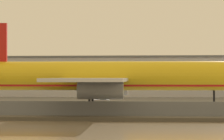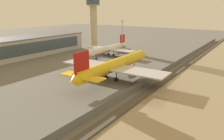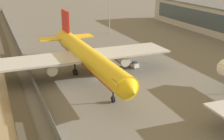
% 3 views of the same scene
% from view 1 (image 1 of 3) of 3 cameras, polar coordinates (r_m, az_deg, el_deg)
% --- Properties ---
extents(ground_plane, '(500.00, 500.00, 0.00)m').
position_cam_1_polar(ground_plane, '(88.16, 1.36, -4.38)').
color(ground_plane, '#66635E').
extents(shoreline_seawall, '(320.00, 3.00, 0.50)m').
position_cam_1_polar(shoreline_seawall, '(67.74, 0.35, -5.25)').
color(shoreline_seawall, '#474238').
rests_on(shoreline_seawall, ground).
extents(perimeter_fence, '(280.00, 0.10, 2.25)m').
position_cam_1_polar(perimeter_fence, '(72.15, 0.62, -4.28)').
color(perimeter_fence, slate).
rests_on(perimeter_fence, ground).
extents(cargo_jet_yellow, '(52.93, 45.51, 14.55)m').
position_cam_1_polar(cargo_jet_yellow, '(86.04, -0.64, -0.77)').
color(cargo_jet_yellow, yellow).
rests_on(cargo_jet_yellow, ground).
extents(baggage_tug, '(3.37, 1.97, 1.80)m').
position_cam_1_polar(baggage_tug, '(100.81, -1.16, -3.47)').
color(baggage_tug, white).
rests_on(baggage_tug, ground).
extents(terminal_building, '(120.36, 20.11, 11.54)m').
position_cam_1_polar(terminal_building, '(157.02, -2.92, -0.69)').
color(terminal_building, '#B2B2B7').
rests_on(terminal_building, ground).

